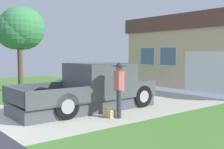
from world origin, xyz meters
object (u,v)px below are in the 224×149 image
at_px(pickup_truck, 95,88).
at_px(handbag, 110,113).
at_px(wheeled_trash_bin, 126,78).
at_px(front_yard_tree, 20,28).
at_px(person_with_hat, 119,86).

height_order(pickup_truck, handbag, pickup_truck).
height_order(pickup_truck, wheeled_trash_bin, pickup_truck).
distance_m(pickup_truck, front_yard_tree, 6.86).
bearing_deg(pickup_truck, handbag, -18.42).
height_order(pickup_truck, front_yard_tree, front_yard_tree).
xyz_separation_m(handbag, wheeled_trash_bin, (-5.01, 5.22, 0.42)).
relative_size(pickup_truck, handbag, 11.10).
xyz_separation_m(person_with_hat, handbag, (-0.12, -0.27, -0.83)).
bearing_deg(front_yard_tree, handbag, -1.87).
distance_m(pickup_truck, handbag, 1.63).
bearing_deg(wheeled_trash_bin, handbag, -46.15).
xyz_separation_m(pickup_truck, wheeled_trash_bin, (-3.57, 4.71, -0.16)).
bearing_deg(handbag, person_with_hat, 65.25).
distance_m(front_yard_tree, wheeled_trash_bin, 6.31).
height_order(person_with_hat, wheeled_trash_bin, person_with_hat).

